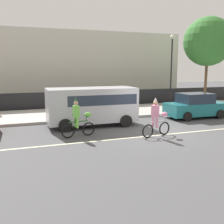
# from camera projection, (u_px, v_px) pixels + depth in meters

# --- Properties ---
(ground_plane) EXTENTS (80.00, 80.00, 0.00)m
(ground_plane) POSITION_uv_depth(u_px,v_px,m) (151.00, 133.00, 13.42)
(ground_plane) COLOR #4C4C4F
(road_centre_line) EXTENTS (36.00, 0.14, 0.01)m
(road_centre_line) POSITION_uv_depth(u_px,v_px,m) (156.00, 135.00, 12.95)
(road_centre_line) COLOR beige
(road_centre_line) RESTS_ON ground
(sidewalk_curb) EXTENTS (60.00, 5.00, 0.15)m
(sidewalk_curb) POSITION_uv_depth(u_px,v_px,m) (110.00, 112.00, 19.45)
(sidewalk_curb) COLOR #ADAAA3
(sidewalk_curb) RESTS_ON ground
(fence_line) EXTENTS (40.00, 0.08, 1.40)m
(fence_line) POSITION_uv_depth(u_px,v_px,m) (99.00, 99.00, 22.04)
(fence_line) COLOR black
(fence_line) RESTS_ON ground
(building_backdrop) EXTENTS (28.00, 8.00, 6.92)m
(building_backdrop) POSITION_uv_depth(u_px,v_px,m) (46.00, 66.00, 28.45)
(building_backdrop) COLOR beige
(building_backdrop) RESTS_ON ground
(parade_cyclist_lime) EXTENTS (1.71, 0.53, 1.92)m
(parade_cyclist_lime) POSITION_uv_depth(u_px,v_px,m) (79.00, 120.00, 12.56)
(parade_cyclist_lime) COLOR black
(parade_cyclist_lime) RESTS_ON ground
(parade_cyclist_pink) EXTENTS (1.70, 0.55, 1.92)m
(parade_cyclist_pink) POSITION_uv_depth(u_px,v_px,m) (157.00, 119.00, 12.63)
(parade_cyclist_pink) COLOR black
(parade_cyclist_pink) RESTS_ON ground
(parked_van_silver) EXTENTS (5.00, 2.22, 2.18)m
(parked_van_silver) POSITION_uv_depth(u_px,v_px,m) (93.00, 104.00, 14.94)
(parked_van_silver) COLOR silver
(parked_van_silver) RESTS_ON ground
(parked_car_teal) EXTENTS (4.10, 1.92, 1.64)m
(parked_car_teal) POSITION_uv_depth(u_px,v_px,m) (196.00, 106.00, 17.43)
(parked_car_teal) COLOR #1E727A
(parked_car_teal) RESTS_ON ground
(street_lamp_post) EXTENTS (0.36, 0.36, 5.86)m
(street_lamp_post) POSITION_uv_depth(u_px,v_px,m) (172.00, 59.00, 22.09)
(street_lamp_post) COLOR black
(street_lamp_post) RESTS_ON sidewalk_curb
(street_tree_near_lamp) EXTENTS (4.33, 4.33, 7.61)m
(street_tree_near_lamp) POSITION_uv_depth(u_px,v_px,m) (208.00, 42.00, 23.30)
(street_tree_near_lamp) COLOR brown
(street_tree_near_lamp) RESTS_ON sidewalk_curb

